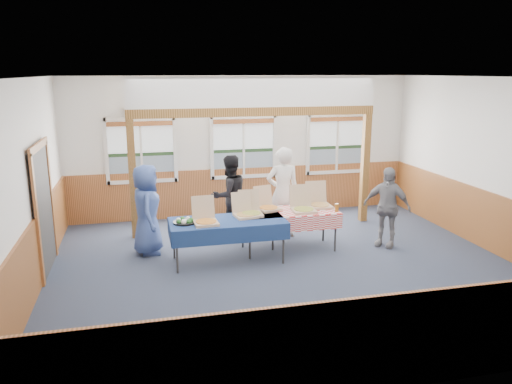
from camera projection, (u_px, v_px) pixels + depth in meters
floor at (286, 268)px, 8.57m from camera, size 8.00×8.00×0.00m
ceiling at (289, 77)px, 7.82m from camera, size 8.00×8.00×0.00m
wall_back at (243, 147)px, 11.51m from camera, size 8.00×0.00×8.00m
wall_front at (392, 248)px, 4.89m from camera, size 8.00×0.00×8.00m
wall_left at (26, 190)px, 7.29m from camera, size 0.00×8.00×8.00m
wall_right at (497, 166)px, 9.10m from camera, size 0.00×8.00×8.00m
wainscot_back at (244, 191)px, 11.73m from camera, size 7.98×0.05×1.10m
wainscot_front at (384, 343)px, 5.16m from camera, size 7.98×0.05×1.10m
wainscot_left at (35, 257)px, 7.54m from camera, size 0.05×6.98×1.10m
wainscot_right at (490, 222)px, 9.34m from camera, size 0.05×6.98×1.10m
cased_opening at (43, 210)px, 8.28m from camera, size 0.06×1.30×2.10m
window_left at (141, 147)px, 10.93m from camera, size 1.56×0.10×1.46m
window_mid at (244, 143)px, 11.45m from camera, size 1.56×0.10×1.46m
window_right at (337, 140)px, 11.97m from camera, size 1.56×0.10×1.46m
post_left at (133, 180)px, 9.90m from camera, size 0.15×0.15×2.40m
post_right at (365, 168)px, 11.03m from camera, size 0.15×0.15×2.40m
cross_beam at (255, 112)px, 10.16m from camera, size 5.15×0.18×0.18m
table_left at (228, 223)px, 8.73m from camera, size 2.20×1.64×0.76m
table_right at (289, 214)px, 9.31m from camera, size 1.98×1.38×0.76m
pizza_box_a at (205, 220)px, 8.51m from camera, size 0.43×0.51×0.44m
pizza_box_b at (245, 213)px, 8.93m from camera, size 0.43×0.50×0.41m
pizza_box_c at (251, 211)px, 9.02m from camera, size 0.40×0.48×0.42m
pizza_box_d at (268, 206)px, 9.38m from camera, size 0.49×0.55×0.42m
pizza_box_e at (303, 208)px, 9.27m from camera, size 0.45×0.53×0.46m
pizza_box_f at (319, 203)px, 9.57m from camera, size 0.43×0.52×0.46m
veggie_tray at (184, 221)px, 8.54m from camera, size 0.39×0.39×0.09m
drink_glass at (337, 208)px, 9.24m from camera, size 0.07×0.07×0.15m
woman_white at (283, 192)px, 10.02m from camera, size 0.69×0.46×1.85m
woman_black at (229, 196)px, 10.13m from camera, size 0.98×0.88×1.66m
man_blue at (147, 210)px, 9.10m from camera, size 0.55×0.82×1.67m
person_grey at (387, 207)px, 9.51m from camera, size 0.91×0.91×1.55m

